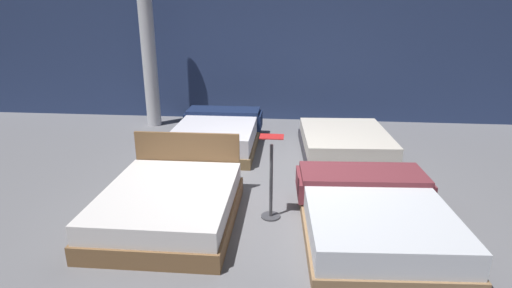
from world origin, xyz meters
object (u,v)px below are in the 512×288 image
Objects in this scene: bed_2 at (218,134)px; bed_3 at (345,142)px; bed_1 at (373,214)px; price_sign at (271,187)px; bed_0 at (170,205)px; support_pillar at (148,44)px.

bed_2 is 1.06× the size of bed_3.
bed_2 reaches higher than bed_1.
price_sign is (1.14, -2.56, 0.16)m from bed_2.
bed_0 is 0.55× the size of support_pillar.
price_sign is at bearing -118.59° from bed_3.
support_pillar reaches higher than bed_3.
bed_3 is 2.76m from price_sign.
support_pillar is (-4.00, 1.44, 1.56)m from bed_3.
bed_0 reaches higher than bed_2.
bed_1 is 2.71m from bed_3.
bed_0 reaches higher than bed_3.
bed_1 is (2.39, 0.00, -0.01)m from bed_0.
price_sign is at bearing -54.34° from support_pillar.
bed_2 is 0.61× the size of support_pillar.
support_pillar is at bearing 110.90° from bed_0.
bed_1 is at bearing -10.39° from price_sign.
bed_0 is 4.72m from support_pillar.
bed_2 is at bearing 88.30° from bed_0.
support_pillar reaches higher than price_sign.
support_pillar reaches higher than bed_2.
bed_2 is at bearing 126.67° from bed_1.
price_sign is at bearing 166.36° from bed_1.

